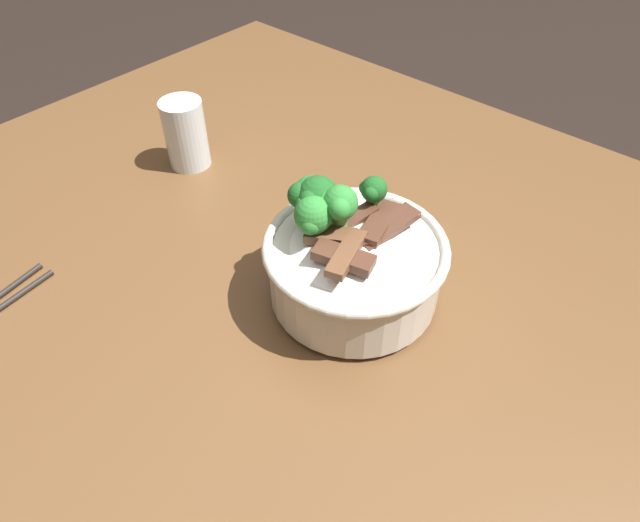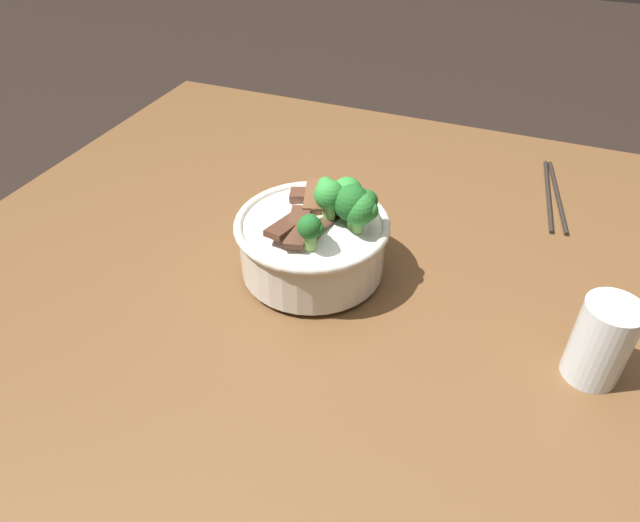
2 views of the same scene
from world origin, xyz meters
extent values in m
cube|color=brown|center=(0.00, 0.00, 0.73)|extent=(1.27, 1.08, 0.05)
cube|color=brown|center=(-0.56, 0.47, 0.35)|extent=(0.06, 0.06, 0.70)
cylinder|color=silver|center=(-0.08, -0.01, 0.75)|extent=(0.08, 0.08, 0.01)
cylinder|color=silver|center=(-0.08, -0.01, 0.79)|extent=(0.20, 0.20, 0.07)
torus|color=silver|center=(-0.08, -0.01, 0.83)|extent=(0.21, 0.21, 0.01)
ellipsoid|color=white|center=(-0.08, -0.01, 0.82)|extent=(0.17, 0.17, 0.06)
cube|color=brown|center=(-0.06, 0.01, 0.85)|extent=(0.06, 0.05, 0.01)
cube|color=#563323|center=(-0.10, -0.05, 0.85)|extent=(0.04, 0.08, 0.02)
cube|color=#563323|center=(-0.09, 0.02, 0.85)|extent=(0.07, 0.04, 0.01)
cube|color=brown|center=(-0.09, 0.02, 0.85)|extent=(0.04, 0.08, 0.01)
cube|color=#563323|center=(-0.08, -0.05, 0.85)|extent=(0.05, 0.08, 0.01)
cube|color=#563323|center=(-0.06, -0.03, 0.84)|extent=(0.03, 0.07, 0.02)
cube|color=#4C2B1E|center=(-0.08, -0.01, 0.85)|extent=(0.05, 0.05, 0.01)
cylinder|color=#5B9947|center=(-0.04, 0.01, 0.85)|extent=(0.02, 0.02, 0.02)
sphere|color=green|center=(-0.04, 0.01, 0.87)|extent=(0.04, 0.04, 0.04)
sphere|color=green|center=(-0.02, 0.01, 0.88)|extent=(0.02, 0.02, 0.02)
sphere|color=green|center=(-0.04, 0.03, 0.87)|extent=(0.02, 0.02, 0.02)
cylinder|color=#6BA84C|center=(-0.05, -0.01, 0.85)|extent=(0.02, 0.02, 0.03)
sphere|color=green|center=(-0.05, -0.01, 0.88)|extent=(0.04, 0.04, 0.04)
sphere|color=green|center=(-0.04, -0.01, 0.88)|extent=(0.03, 0.03, 0.03)
sphere|color=green|center=(-0.06, 0.00, 0.89)|extent=(0.02, 0.02, 0.02)
cylinder|color=#7AB256|center=(-0.06, -0.07, 0.85)|extent=(0.02, 0.02, 0.02)
sphere|color=#1E6023|center=(-0.06, -0.07, 0.87)|extent=(0.03, 0.03, 0.03)
sphere|color=#1E6023|center=(-0.05, -0.07, 0.87)|extent=(0.02, 0.02, 0.02)
sphere|color=#1E6023|center=(-0.06, -0.06, 0.87)|extent=(0.02, 0.02, 0.02)
cylinder|color=#6BA84C|center=(-0.02, -0.01, 0.85)|extent=(0.01, 0.01, 0.02)
sphere|color=#1E6023|center=(-0.02, -0.01, 0.87)|extent=(0.05, 0.05, 0.05)
sphere|color=#1E6023|center=(-0.01, 0.00, 0.87)|extent=(0.03, 0.03, 0.03)
sphere|color=#1E6023|center=(-0.03, 0.01, 0.88)|extent=(0.02, 0.02, 0.02)
cylinder|color=#6BA84C|center=(-0.01, -0.01, 0.85)|extent=(0.02, 0.02, 0.02)
sphere|color=#2D8433|center=(-0.01, -0.01, 0.87)|extent=(0.04, 0.04, 0.04)
sphere|color=#2D8433|center=(0.00, -0.01, 0.87)|extent=(0.03, 0.03, 0.03)
sphere|color=#2D8433|center=(-0.02, 0.00, 0.87)|extent=(0.02, 0.02, 0.02)
cylinder|color=white|center=(0.29, -0.07, 0.75)|extent=(0.06, 0.06, 0.00)
cylinder|color=white|center=(0.29, -0.07, 0.80)|extent=(0.06, 0.06, 0.11)
cylinder|color=silver|center=(0.29, -0.07, 0.78)|extent=(0.05, 0.05, 0.06)
cylinder|color=#28231E|center=(0.22, 0.32, 0.75)|extent=(0.03, 0.23, 0.01)
cylinder|color=#28231E|center=(0.23, 0.32, 0.75)|extent=(0.05, 0.23, 0.01)
camera|label=1|loc=(-0.34, 0.35, 1.25)|focal=31.14mm
camera|label=2|loc=(0.16, -0.59, 1.27)|focal=31.93mm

